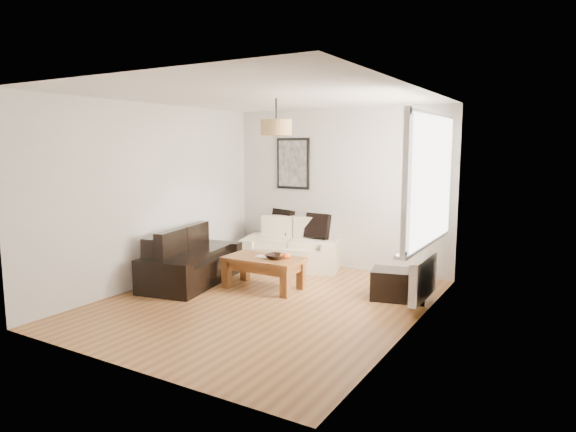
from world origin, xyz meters
The scene contains 21 objects.
floor centered at (0.00, 0.00, 0.00)m, with size 4.50×4.50×0.00m, color brown.
ceiling centered at (0.00, 0.00, 2.60)m, with size 3.80×4.50×0.00m, color white, non-canonical shape.
wall_back centered at (0.00, 2.25, 1.30)m, with size 3.80×0.04×2.60m, color silver, non-canonical shape.
wall_front centered at (0.00, -2.25, 1.30)m, with size 3.80×0.04×2.60m, color silver, non-canonical shape.
wall_left centered at (-1.90, 0.00, 1.30)m, with size 0.04×4.50×2.60m, color silver, non-canonical shape.
wall_right centered at (1.90, 0.00, 1.30)m, with size 0.04×4.50×2.60m, color silver, non-canonical shape.
window_bay centered at (1.86, 0.80, 1.60)m, with size 0.14×1.90×1.60m, color white, non-canonical shape.
radiator centered at (1.82, 0.80, 0.38)m, with size 0.10×0.90×0.52m, color white.
poster centered at (-0.85, 2.22, 1.70)m, with size 0.62×0.04×0.87m, color black, non-canonical shape.
pendant_shade centered at (0.00, 0.30, 2.23)m, with size 0.40×0.40×0.20m, color tan.
loveseat_cream centered at (-0.62, 1.78, 0.39)m, with size 1.56×0.85×0.78m, color beige, non-canonical shape.
sofa_leather centered at (-1.43, 0.25, 0.37)m, with size 1.71×0.83×0.74m, color black, non-canonical shape.
coffee_table centered at (-0.35, 0.52, 0.22)m, with size 1.10×0.60×0.45m, color brown, non-canonical shape.
ottoman centered at (1.45, 0.99, 0.20)m, with size 0.69×0.44×0.39m, color black.
cushion_left centered at (-0.93, 1.97, 0.71)m, with size 0.43×0.13×0.43m, color black.
cushion_right centered at (-0.24, 1.97, 0.70)m, with size 0.41×0.13×0.41m, color black.
fruit_bowl centered at (-0.15, 0.52, 0.48)m, with size 0.27×0.27×0.07m, color black.
orange_a centered at (-0.04, 0.59, 0.49)m, with size 0.08×0.08×0.08m, color #E34713.
orange_b centered at (-0.02, 0.63, 0.49)m, with size 0.07×0.07×0.07m, color orange.
orange_c centered at (-0.09, 0.59, 0.49)m, with size 0.07×0.07×0.07m, color orange.
papers centered at (-0.38, 0.55, 0.45)m, with size 0.20×0.14×0.01m, color silver.
Camera 1 is at (3.39, -5.18, 1.99)m, focal length 30.98 mm.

